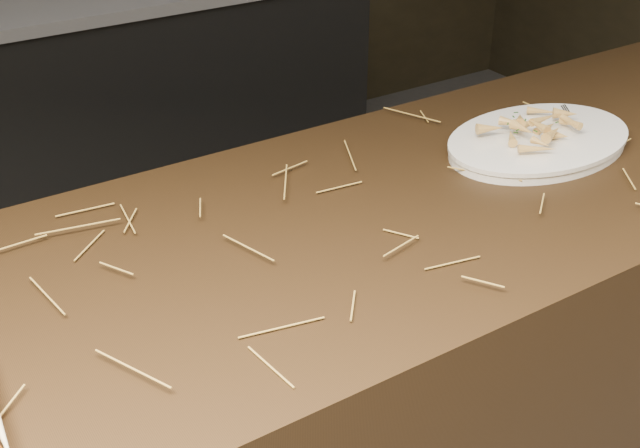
% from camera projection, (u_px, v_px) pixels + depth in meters
% --- Properties ---
extents(main_counter, '(2.40, 0.70, 0.90)m').
position_uv_depth(main_counter, '(337.00, 420.00, 1.56)').
color(main_counter, black).
rests_on(main_counter, ground).
extents(back_counter, '(1.82, 0.62, 0.84)m').
position_uv_depth(back_counter, '(131.00, 96.00, 3.07)').
color(back_counter, black).
rests_on(back_counter, ground).
extents(straw_bedding, '(1.40, 0.60, 0.02)m').
position_uv_depth(straw_bedding, '(340.00, 218.00, 1.33)').
color(straw_bedding, '#A8893C').
rests_on(straw_bedding, main_counter).
extents(serving_platter, '(0.42, 0.29, 0.02)m').
position_uv_depth(serving_platter, '(538.00, 143.00, 1.57)').
color(serving_platter, white).
rests_on(serving_platter, main_counter).
extents(roasted_veg_heap, '(0.20, 0.15, 0.05)m').
position_uv_depth(roasted_veg_heap, '(541.00, 127.00, 1.56)').
color(roasted_veg_heap, gold).
rests_on(roasted_veg_heap, serving_platter).
extents(serving_fork, '(0.10, 0.14, 0.00)m').
position_uv_depth(serving_fork, '(595.00, 123.00, 1.62)').
color(serving_fork, silver).
rests_on(serving_fork, serving_platter).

